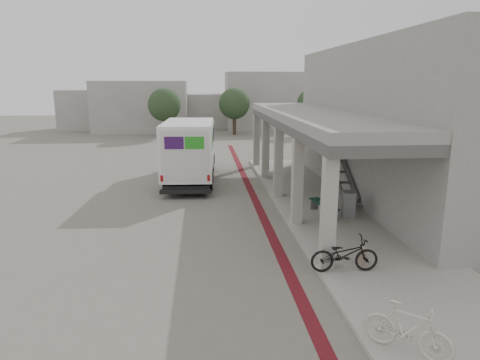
{
  "coord_description": "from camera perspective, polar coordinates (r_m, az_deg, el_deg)",
  "views": [
    {
      "loc": [
        -1.38,
        -14.68,
        5.27
      ],
      "look_at": [
        0.05,
        1.43,
        1.6
      ],
      "focal_mm": 32.0,
      "sensor_mm": 36.0,
      "label": 1
    }
  ],
  "objects": [
    {
      "name": "ground",
      "position": [
        15.66,
        0.28,
        -6.88
      ],
      "size": [
        120.0,
        120.0,
        0.0
      ],
      "primitive_type": "plane",
      "color": "#6C665C",
      "rests_on": "ground"
    },
    {
      "name": "fedex_truck",
      "position": [
        23.37,
        -6.66,
        4.12
      ],
      "size": [
        2.78,
        7.94,
        3.34
      ],
      "rotation": [
        0.0,
        0.0,
        -0.04
      ],
      "color": "black",
      "rests_on": "ground"
    },
    {
      "name": "sidewalk",
      "position": [
        16.48,
        14.35,
        -6.06
      ],
      "size": [
        4.4,
        28.0,
        0.12
      ],
      "primitive_type": "cube",
      "color": "gray",
      "rests_on": "ground"
    },
    {
      "name": "bollard_near",
      "position": [
        13.07,
        16.01,
        -9.59
      ],
      "size": [
        0.38,
        0.38,
        0.57
      ],
      "color": "gray",
      "rests_on": "sidewalk"
    },
    {
      "name": "tree_mid",
      "position": [
        44.86,
        -0.76,
        10.12
      ],
      "size": [
        3.2,
        3.2,
        4.8
      ],
      "color": "#38281C",
      "rests_on": "ground"
    },
    {
      "name": "distant_backdrop",
      "position": [
        50.65,
        -6.83,
        9.8
      ],
      "size": [
        28.0,
        10.0,
        6.5
      ],
      "color": "gray",
      "rests_on": "ground"
    },
    {
      "name": "bike_lane_stripe",
      "position": [
        17.65,
        2.92,
        -4.58
      ],
      "size": [
        0.35,
        40.0,
        0.01
      ],
      "primitive_type": "cube",
      "color": "#5C1219",
      "rests_on": "ground"
    },
    {
      "name": "tree_left",
      "position": [
        42.88,
        -10.06,
        9.81
      ],
      "size": [
        3.2,
        3.2,
        4.8
      ],
      "color": "#38281C",
      "rests_on": "ground"
    },
    {
      "name": "bicycle_cream",
      "position": [
        9.31,
        21.45,
        -18.01
      ],
      "size": [
        1.61,
        1.51,
        1.04
      ],
      "primitive_type": "imported",
      "rotation": [
        0.0,
        0.0,
        0.84
      ],
      "color": "beige",
      "rests_on": "sidewalk"
    },
    {
      "name": "bollard_far",
      "position": [
        17.69,
        10.96,
        -3.48
      ],
      "size": [
        0.35,
        0.35,
        0.53
      ],
      "color": "gray",
      "rests_on": "sidewalk"
    },
    {
      "name": "tree_right",
      "position": [
        45.19,
        9.66,
        9.97
      ],
      "size": [
        3.2,
        3.2,
        4.8
      ],
      "color": "#38281C",
      "rests_on": "ground"
    },
    {
      "name": "utility_cabinet",
      "position": [
        17.34,
        14.28,
        -3.14
      ],
      "size": [
        0.56,
        0.69,
        1.02
      ],
      "primitive_type": "cube",
      "rotation": [
        0.0,
        0.0,
        -0.19
      ],
      "color": "slate",
      "rests_on": "sidewalk"
    },
    {
      "name": "transit_building",
      "position": [
        20.95,
        18.17,
        7.04
      ],
      "size": [
        7.6,
        17.0,
        7.0
      ],
      "color": "gray",
      "rests_on": "ground"
    },
    {
      "name": "bench",
      "position": [
        17.48,
        11.09,
        -3.49
      ],
      "size": [
        0.76,
        1.96,
        0.45
      ],
      "rotation": [
        0.0,
        0.0,
        0.18
      ],
      "color": "gray",
      "rests_on": "sidewalk"
    },
    {
      "name": "bicycle_black",
      "position": [
        12.41,
        13.76,
        -9.62
      ],
      "size": [
        1.91,
        0.7,
        1.0
      ],
      "primitive_type": "imported",
      "rotation": [
        0.0,
        0.0,
        1.55
      ],
      "color": "black",
      "rests_on": "sidewalk"
    }
  ]
}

